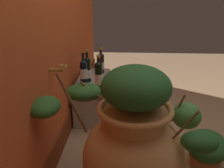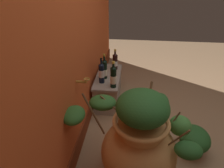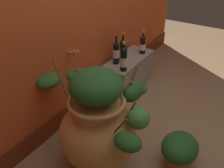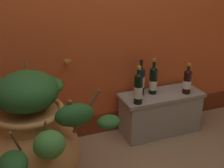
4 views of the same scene
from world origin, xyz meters
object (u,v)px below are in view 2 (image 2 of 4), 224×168
Objects in this scene: terracotta_urn at (139,142)px; wine_bottle_left at (115,61)px; wine_bottle_middle at (102,72)px; wine_bottle_back at (113,77)px; wine_bottle_right at (104,69)px; potted_shrub at (194,140)px.

terracotta_urn is 1.45m from wine_bottle_left.
terracotta_urn is at bearing -155.30° from wine_bottle_middle.
wine_bottle_left is 0.87× the size of wine_bottle_back.
wine_bottle_right is (1.12, 0.44, 0.10)m from terracotta_urn.
wine_bottle_left is 0.51m from wine_bottle_back.
wine_bottle_middle is 0.19m from wine_bottle_back.
terracotta_urn is at bearing -161.41° from wine_bottle_back.
wine_bottle_back is (-0.10, -0.16, 0.00)m from wine_bottle_middle.
wine_bottle_back reaches higher than potted_shrub.
wine_bottle_right is 0.26m from wine_bottle_back.
terracotta_urn is 3.19× the size of wine_bottle_back.
wine_bottle_right is 1.00× the size of wine_bottle_back.
terracotta_urn is 1.21m from wine_bottle_right.
wine_bottle_middle is 0.97× the size of wine_bottle_right.
wine_bottle_middle is 0.97× the size of wine_bottle_back.
terracotta_urn reaches higher than wine_bottle_middle.
wine_bottle_middle is at bearing 57.76° from potted_shrub.
wine_bottle_left is 0.31m from wine_bottle_right.
wine_bottle_right is at bearing -8.87° from wine_bottle_middle.
potted_shrub is at bearing -127.25° from wine_bottle_right.
wine_bottle_right reaches higher than potted_shrub.
wine_bottle_back is (0.90, 0.30, 0.12)m from terracotta_urn.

